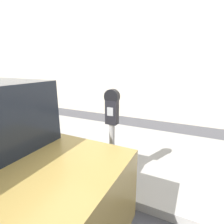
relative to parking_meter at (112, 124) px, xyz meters
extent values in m
cube|color=#9E9B96|center=(-0.38, 1.15, -1.01)|extent=(24.00, 2.80, 0.13)
cube|color=beige|center=(-0.38, 3.98, 1.47)|extent=(24.00, 0.30, 5.11)
cylinder|color=gray|center=(0.00, 0.00, -0.47)|extent=(0.08, 0.08, 0.96)
cube|color=black|center=(0.00, 0.00, 0.18)|extent=(0.17, 0.11, 0.34)
cube|color=gray|center=(0.00, -0.06, 0.20)|extent=(0.09, 0.01, 0.12)
cylinder|color=black|center=(0.00, 0.00, 0.40)|extent=(0.21, 0.09, 0.21)
cylinder|color=black|center=(-0.40, -0.65, -0.77)|extent=(0.62, 0.23, 0.62)
camera|label=1|loc=(1.01, -2.14, 0.83)|focal=28.00mm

